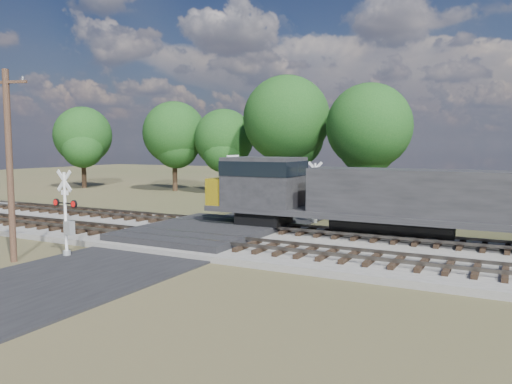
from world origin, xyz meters
The scene contains 11 objects.
ground centered at (0.00, 0.00, 0.00)m, with size 160.00×160.00×0.00m, color #3D4424.
ballast_bed centered at (10.00, 0.50, 0.15)m, with size 140.00×10.00×0.30m, color gray.
road centered at (0.00, 0.00, 0.04)m, with size 7.00×60.00×0.08m, color black.
crossing_panel centered at (0.00, 0.50, 0.32)m, with size 7.00×9.00×0.62m, color #262628.
track_near centered at (3.12, -2.00, 0.41)m, with size 140.00×2.60×0.33m.
track_far centered at (3.12, 3.00, 0.41)m, with size 140.00×2.60×0.33m.
crossing_signal_near centered at (-2.99, -6.52, 1.68)m, with size 1.63×0.36×4.03m.
crossing_signal_far centered at (3.37, 8.31, 1.70)m, with size 1.64×0.36×4.08m.
utility_pole centered at (-4.33, -8.32, 4.44)m, with size 2.01×0.62×8.38m.
equipment_shed centered at (7.75, 10.61, 1.56)m, with size 5.82×5.82×3.09m.
treeline centered at (4.37, 20.40, 6.42)m, with size 80.07×11.37×11.70m.
Camera 1 is at (15.17, -22.55, 5.15)m, focal length 35.00 mm.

